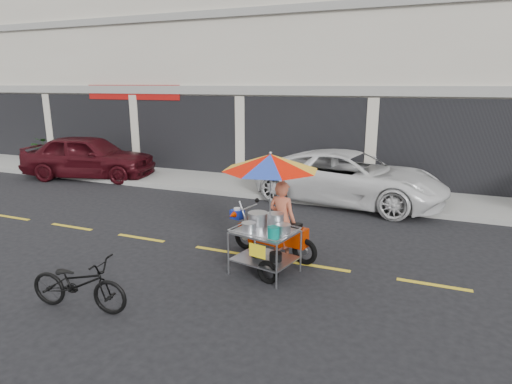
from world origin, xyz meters
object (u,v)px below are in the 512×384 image
at_px(near_bicycle, 79,283).
at_px(food_vendor_rig, 273,195).
at_px(maroon_sedan, 89,157).
at_px(white_pickup, 350,177).

xyz_separation_m(near_bicycle, food_vendor_rig, (2.14, 2.55, 0.96)).
bearing_deg(maroon_sedan, food_vendor_rig, -132.37).
distance_m(maroon_sedan, white_pickup, 9.26).
bearing_deg(white_pickup, food_vendor_rig, -177.16).
bearing_deg(white_pickup, maroon_sedan, 99.85).
height_order(white_pickup, food_vendor_rig, food_vendor_rig).
bearing_deg(maroon_sedan, near_bicycle, -151.66).
bearing_deg(maroon_sedan, white_pickup, -102.28).
xyz_separation_m(white_pickup, near_bicycle, (-2.64, -7.57, -0.32)).
relative_size(near_bicycle, food_vendor_rig, 0.72).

